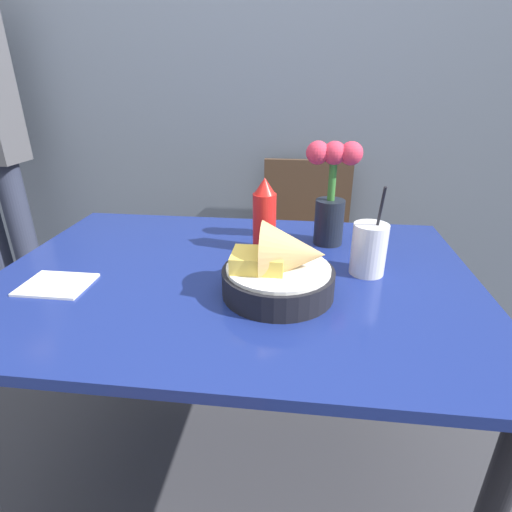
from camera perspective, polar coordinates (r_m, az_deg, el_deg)
name	(u,v)px	position (r m, az deg, el deg)	size (l,w,h in m)	color
ground_plane	(240,475)	(1.47, -2.36, -28.83)	(12.00, 12.00, 0.00)	#38383D
wall_window	(273,45)	(1.94, 2.40, 27.85)	(7.00, 0.06, 2.60)	slate
dining_table	(235,306)	(1.04, -2.95, -7.18)	(1.17, 0.83, 0.73)	navy
chair_far_window	(305,237)	(1.86, 7.03, 2.68)	(0.40, 0.40, 0.84)	#473323
food_basket	(282,270)	(0.87, 3.77, -1.95)	(0.25, 0.25, 0.17)	black
ketchup_bottle	(264,216)	(1.09, 1.21, 5.71)	(0.06, 0.06, 0.20)	red
drink_cup	(369,251)	(1.00, 15.80, 0.75)	(0.08, 0.08, 0.23)	silver
flower_vase	(331,191)	(1.14, 10.72, 9.05)	(0.15, 0.08, 0.29)	black
napkin	(57,285)	(1.04, -26.60, -3.67)	(0.15, 0.12, 0.01)	white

